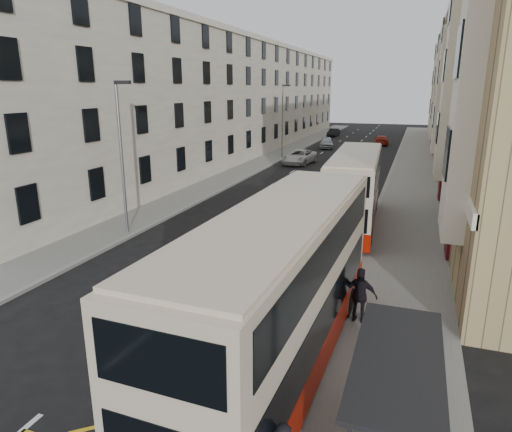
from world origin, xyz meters
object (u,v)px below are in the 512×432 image
at_px(pedestrian_far, 360,295).
at_px(white_van, 300,157).
at_px(car_dark, 334,133).
at_px(street_lamp_near, 122,151).
at_px(car_red, 382,140).
at_px(bus_shelter, 402,403).
at_px(car_silver, 326,143).
at_px(double_decker_rear, 355,189).
at_px(double_decker_front, 281,291).
at_px(street_lamp_far, 283,117).

distance_m(pedestrian_far, white_van, 34.30).
bearing_deg(car_dark, pedestrian_far, -75.10).
height_order(street_lamp_near, car_red, street_lamp_near).
bearing_deg(bus_shelter, car_silver, 102.41).
relative_size(double_decker_rear, white_van, 2.04).
relative_size(double_decker_rear, car_silver, 2.46).
bearing_deg(car_dark, double_decker_front, -77.18).
bearing_deg(street_lamp_near, car_red, 78.41).
xyz_separation_m(street_lamp_far, double_decker_rear, (11.35, -24.15, -2.45)).
height_order(street_lamp_near, car_silver, street_lamp_near).
relative_size(bus_shelter, car_dark, 1.09).
distance_m(bus_shelter, car_red, 59.77).
distance_m(double_decker_front, car_dark, 66.29).
distance_m(double_decker_front, white_van, 36.98).
bearing_deg(car_dark, street_lamp_far, -88.52).
distance_m(double_decker_rear, pedestrian_far, 11.85).
bearing_deg(white_van, car_dark, 100.22).
bearing_deg(double_decker_rear, pedestrian_far, -84.21).
height_order(street_lamp_near, double_decker_front, street_lamp_near).
height_order(double_decker_rear, car_red, double_decker_rear).
bearing_deg(double_decker_front, street_lamp_far, 108.11).
xyz_separation_m(street_lamp_far, car_red, (9.67, 17.15, -3.98)).
bearing_deg(car_red, car_silver, 41.99).
bearing_deg(car_red, bus_shelter, 93.07).
relative_size(pedestrian_far, car_red, 0.42).
xyz_separation_m(bus_shelter, car_silver, (-11.70, 53.15, -1.38)).
xyz_separation_m(pedestrian_far, car_red, (-3.51, 52.95, -0.45)).
xyz_separation_m(street_lamp_near, double_decker_front, (11.35, -9.05, -2.22)).
bearing_deg(street_lamp_far, car_dark, 87.51).
height_order(white_van, car_dark, white_van).
relative_size(car_silver, car_red, 0.97).
bearing_deg(car_silver, car_dark, 85.82).
bearing_deg(white_van, street_lamp_near, -89.06).
height_order(street_lamp_far, double_decker_rear, street_lamp_far).
distance_m(street_lamp_near, white_van, 27.32).
bearing_deg(pedestrian_far, bus_shelter, 106.73).
height_order(double_decker_front, double_decker_rear, double_decker_front).
height_order(double_decker_rear, white_van, double_decker_rear).
xyz_separation_m(white_van, car_silver, (0.16, 13.87, 0.01)).
bearing_deg(street_lamp_near, street_lamp_far, 90.00).
height_order(street_lamp_near, pedestrian_far, street_lamp_near).
relative_size(car_dark, car_red, 0.86).
distance_m(street_lamp_near, street_lamp_far, 30.00).
bearing_deg(car_silver, car_red, 32.84).
height_order(street_lamp_near, car_dark, street_lamp_near).
xyz_separation_m(bus_shelter, car_red, (-5.03, 59.54, -1.48)).
relative_size(bus_shelter, car_red, 0.94).
bearing_deg(double_decker_front, white_van, 105.23).
distance_m(double_decker_rear, car_silver, 35.92).
height_order(bus_shelter, car_red, bus_shelter).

